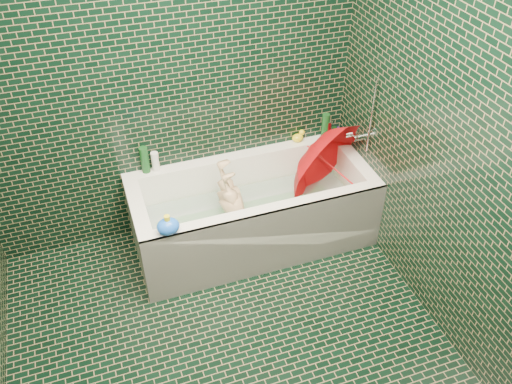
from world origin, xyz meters
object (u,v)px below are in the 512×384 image
object	(u,v)px
rubber_duck	(298,137)
bath_toy	(168,226)
umbrella	(337,171)
bathtub	(253,218)
child	(237,214)

from	to	relation	value
rubber_duck	bath_toy	xyz separation A→B (m)	(-1.15, -0.69, 0.02)
umbrella	bath_toy	size ratio (longest dim) A/B	3.80
bathtub	umbrella	xyz separation A→B (m)	(0.61, -0.08, 0.33)
rubber_duck	bath_toy	distance (m)	1.34
umbrella	rubber_duck	size ratio (longest dim) A/B	5.68
rubber_duck	bath_toy	world-z (taller)	bath_toy
bathtub	child	xyz separation A→B (m)	(-0.13, -0.03, 0.10)
child	umbrella	xyz separation A→B (m)	(0.73, -0.05, 0.23)
bathtub	child	distance (m)	0.16
child	rubber_duck	size ratio (longest dim) A/B	7.19
bath_toy	umbrella	bearing A→B (deg)	29.38
bathtub	rubber_duck	distance (m)	0.72
child	umbrella	bearing A→B (deg)	94.78
child	bath_toy	world-z (taller)	bath_toy
bath_toy	child	bearing A→B (deg)	47.62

